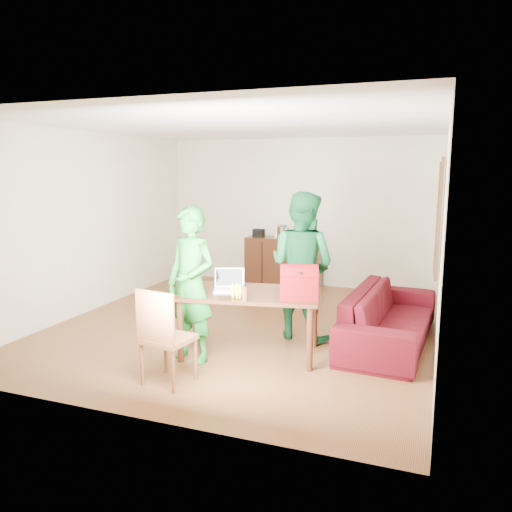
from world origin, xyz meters
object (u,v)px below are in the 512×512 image
at_px(chair, 168,356).
at_px(person_far, 302,266).
at_px(bottle, 245,293).
at_px(table, 250,300).
at_px(sofa, 390,317).
at_px(red_bag, 299,285).
at_px(person_near, 191,284).
at_px(laptop, 229,287).

distance_m(chair, person_far, 2.15).
height_order(person_far, bottle, person_far).
relative_size(table, bottle, 9.72).
relative_size(chair, bottle, 5.58).
height_order(table, sofa, table).
height_order(red_bag, sofa, red_bag).
xyz_separation_m(chair, person_near, (-0.07, 0.66, 0.59)).
distance_m(person_near, laptop, 0.46).
relative_size(chair, sofa, 0.43).
height_order(table, person_far, person_far).
height_order(person_far, red_bag, person_far).
bearing_deg(person_near, table, 49.53).
relative_size(person_near, sofa, 0.76).
height_order(table, person_near, person_near).
relative_size(table, person_far, 0.93).
bearing_deg(red_bag, laptop, 159.16).
relative_size(chair, person_far, 0.53).
bearing_deg(sofa, chair, 139.28).
height_order(person_near, bottle, person_near).
relative_size(chair, person_near, 0.57).
height_order(laptop, bottle, laptop).
bearing_deg(red_bag, table, 153.05).
bearing_deg(chair, person_near, 104.26).
bearing_deg(sofa, laptop, 124.39).
bearing_deg(person_far, sofa, -153.91).
distance_m(chair, bottle, 1.03).
bearing_deg(table, person_far, 54.48).
distance_m(table, person_near, 0.71).
height_order(table, laptop, laptop).
bearing_deg(table, laptop, -178.28).
bearing_deg(bottle, sofa, 44.18).
bearing_deg(red_bag, sofa, 34.03).
relative_size(chair, laptop, 2.43).
xyz_separation_m(table, bottle, (0.09, -0.39, 0.18)).
bearing_deg(chair, person_far, 72.96).
distance_m(table, red_bag, 0.67).
xyz_separation_m(person_far, sofa, (1.10, 0.16, -0.60)).
bearing_deg(laptop, red_bag, -24.76).
height_order(person_near, laptop, person_near).
distance_m(chair, sofa, 2.82).
bearing_deg(chair, laptop, 84.35).
height_order(table, bottle, bottle).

